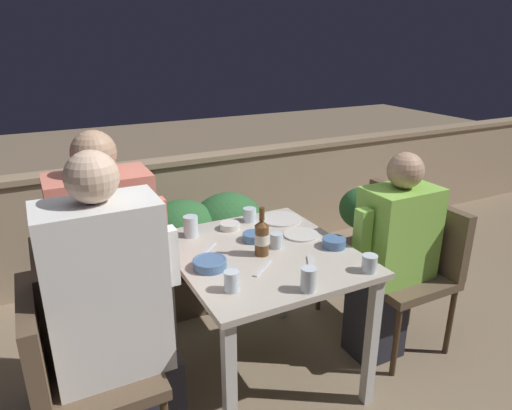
{
  "coord_description": "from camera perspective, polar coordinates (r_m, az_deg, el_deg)",
  "views": [
    {
      "loc": [
        -0.96,
        -1.8,
        1.74
      ],
      "look_at": [
        0.0,
        0.07,
        0.96
      ],
      "focal_mm": 32.0,
      "sensor_mm": 36.0,
      "label": 1
    }
  ],
  "objects": [
    {
      "name": "potted_plant",
      "position": [
        3.61,
        13.06,
        -1.85
      ],
      "size": [
        0.36,
        0.36,
        0.67
      ],
      "color": "brown",
      "rests_on": "ground_plane"
    },
    {
      "name": "planter_hedge",
      "position": [
        3.06,
        -9.15,
        -5.57
      ],
      "size": [
        1.19,
        0.47,
        0.76
      ],
      "color": "brown",
      "rests_on": "ground_plane"
    },
    {
      "name": "bowl_0",
      "position": [
        2.34,
        9.73,
        -4.58
      ],
      "size": [
        0.12,
        0.12,
        0.05
      ],
      "color": "#4C709E",
      "rests_on": "dining_table"
    },
    {
      "name": "plate_1",
      "position": [
        2.65,
        3.09,
        -1.76
      ],
      "size": [
        0.24,
        0.24,
        0.01
      ],
      "color": "silver",
      "rests_on": "dining_table"
    },
    {
      "name": "beer_bottle",
      "position": [
        2.2,
        0.73,
        -4.01
      ],
      "size": [
        0.07,
        0.07,
        0.24
      ],
      "color": "brown",
      "rests_on": "dining_table"
    },
    {
      "name": "glass_cup_2",
      "position": [
        2.29,
        2.59,
        -4.45
      ],
      "size": [
        0.06,
        0.06,
        0.08
      ],
      "color": "silver",
      "rests_on": "dining_table"
    },
    {
      "name": "dining_table",
      "position": [
        2.32,
        0.8,
        -7.99
      ],
      "size": [
        0.85,
        0.94,
        0.74
      ],
      "color": "#BCB2A3",
      "rests_on": "ground_plane"
    },
    {
      "name": "parapet_wall",
      "position": [
        3.65,
        -10.08,
        -0.87
      ],
      "size": [
        9.0,
        0.18,
        0.87
      ],
      "color": "tan",
      "rests_on": "ground_plane"
    },
    {
      "name": "chair_right_far",
      "position": [
        2.99,
        15.2,
        -4.27
      ],
      "size": [
        0.47,
        0.47,
        0.86
      ],
      "color": "brown",
      "rests_on": "ground_plane"
    },
    {
      "name": "chair_left_near",
      "position": [
        2.02,
        -22.13,
        -18.2
      ],
      "size": [
        0.47,
        0.47,
        0.86
      ],
      "color": "brown",
      "rests_on": "ground_plane"
    },
    {
      "name": "glass_cup_0",
      "position": [
        1.93,
        6.58,
        -9.22
      ],
      "size": [
        0.07,
        0.07,
        0.1
      ],
      "color": "silver",
      "rests_on": "dining_table"
    },
    {
      "name": "glass_cup_4",
      "position": [
        1.92,
        -3.08,
        -9.48
      ],
      "size": [
        0.06,
        0.06,
        0.09
      ],
      "color": "silver",
      "rests_on": "dining_table"
    },
    {
      "name": "ground_plane",
      "position": [
        2.68,
        0.73,
        -20.19
      ],
      "size": [
        16.0,
        16.0,
        0.0
      ],
      "primitive_type": "plane",
      "color": "#847056"
    },
    {
      "name": "chair_right_near",
      "position": [
        2.79,
        19.39,
        -6.56
      ],
      "size": [
        0.47,
        0.47,
        0.86
      ],
      "color": "brown",
      "rests_on": "ground_plane"
    },
    {
      "name": "bowl_3",
      "position": [
        2.37,
        -0.3,
        -3.94
      ],
      "size": [
        0.12,
        0.12,
        0.04
      ],
      "color": "#4C709E",
      "rests_on": "dining_table"
    },
    {
      "name": "bowl_1",
      "position": [
        2.52,
        -3.3,
        -2.57
      ],
      "size": [
        0.11,
        0.11,
        0.04
      ],
      "color": "silver",
      "rests_on": "dining_table"
    },
    {
      "name": "person_white_polo",
      "position": [
        1.94,
        -16.85,
        -13.44
      ],
      "size": [
        0.5,
        0.26,
        1.38
      ],
      "color": "#282833",
      "rests_on": "ground_plane"
    },
    {
      "name": "glass_cup_1",
      "position": [
        2.13,
        14.0,
        -7.09
      ],
      "size": [
        0.07,
        0.07,
        0.08
      ],
      "color": "silver",
      "rests_on": "dining_table"
    },
    {
      "name": "person_green_blouse",
      "position": [
        2.63,
        16.44,
        -6.36
      ],
      "size": [
        0.48,
        0.26,
        1.19
      ],
      "color": "#282833",
      "rests_on": "ground_plane"
    },
    {
      "name": "fork_0",
      "position": [
        2.15,
        6.8,
        -7.36
      ],
      "size": [
        0.1,
        0.16,
        0.01
      ],
      "color": "silver",
      "rests_on": "dining_table"
    },
    {
      "name": "fork_1",
      "position": [
        2.1,
        0.83,
        -7.87
      ],
      "size": [
        0.14,
        0.12,
        0.01
      ],
      "color": "silver",
      "rests_on": "dining_table"
    },
    {
      "name": "glass_cup_5",
      "position": [
        2.61,
        -0.8,
        -1.23
      ],
      "size": [
        0.08,
        0.08,
        0.08
      ],
      "color": "silver",
      "rests_on": "dining_table"
    },
    {
      "name": "person_coral_top",
      "position": [
        2.25,
        -17.1,
        -8.43
      ],
      "size": [
        0.5,
        0.26,
        1.38
      ],
      "color": "#282833",
      "rests_on": "ground_plane"
    },
    {
      "name": "glass_cup_3",
      "position": [
        2.44,
        -8.16,
        -2.64
      ],
      "size": [
        0.08,
        0.08,
        0.11
      ],
      "color": "silver",
      "rests_on": "dining_table"
    },
    {
      "name": "chair_left_far",
      "position": [
        2.31,
        -21.57,
        -12.75
      ],
      "size": [
        0.47,
        0.47,
        0.86
      ],
      "color": "brown",
      "rests_on": "ground_plane"
    },
    {
      "name": "plate_0",
      "position": [
        2.45,
        5.65,
        -3.69
      ],
      "size": [
        0.19,
        0.19,
        0.01
      ],
      "color": "silver",
      "rests_on": "dining_table"
    },
    {
      "name": "bowl_2",
      "position": [
        2.11,
        -5.81,
        -7.24
      ],
      "size": [
        0.16,
        0.16,
        0.04
      ],
      "color": "#4C709E",
      "rests_on": "dining_table"
    },
    {
      "name": "fork_2",
      "position": [
        2.3,
        -6.05,
        -5.45
      ],
      "size": [
        0.14,
        0.13,
        0.01
      ],
      "color": "silver",
      "rests_on": "dining_table"
    }
  ]
}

